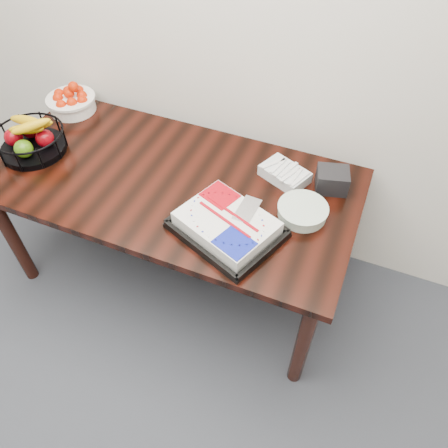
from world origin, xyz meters
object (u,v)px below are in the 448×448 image
at_px(cake_tray, 227,225).
at_px(tangerine_bowl, 71,99).
at_px(table, 172,192).
at_px(plate_stack, 302,211).
at_px(fruit_basket, 30,139).
at_px(napkin_box, 332,180).

bearing_deg(cake_tray, tangerine_bowl, 155.91).
bearing_deg(table, cake_tray, -28.31).
bearing_deg(plate_stack, fruit_basket, -176.54).
distance_m(tangerine_bowl, fruit_basket, 0.39).
relative_size(table, tangerine_bowl, 6.64).
xyz_separation_m(tangerine_bowl, fruit_basket, (0.03, -0.39, 0.00)).
distance_m(table, fruit_basket, 0.76).
distance_m(table, napkin_box, 0.78).
distance_m(table, plate_stack, 0.66).
distance_m(fruit_basket, plate_stack, 1.40).
distance_m(cake_tray, plate_stack, 0.35).
xyz_separation_m(cake_tray, plate_stack, (0.27, 0.22, -0.01)).
height_order(table, fruit_basket, fruit_basket).
xyz_separation_m(tangerine_bowl, plate_stack, (1.43, -0.30, -0.05)).
height_order(fruit_basket, plate_stack, fruit_basket).
bearing_deg(tangerine_bowl, fruit_basket, -84.97).
relative_size(table, cake_tray, 3.36).
xyz_separation_m(table, napkin_box, (0.73, 0.24, 0.14)).
bearing_deg(plate_stack, napkin_box, 71.26).
bearing_deg(tangerine_bowl, cake_tray, -24.09).
bearing_deg(tangerine_bowl, napkin_box, -2.94).
relative_size(tangerine_bowl, napkin_box, 1.88).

